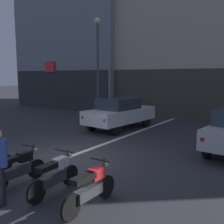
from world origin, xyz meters
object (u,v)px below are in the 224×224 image
(car_white_crossing_near, at_px, (120,112))
(motorcycle_black_row_centre, at_px, (19,168))
(motorcycle_red_row_rightmost, at_px, (91,187))
(street_lamp, at_px, (98,58))
(motorcycle_white_row_right_mid, at_px, (55,175))

(car_white_crossing_near, distance_m, motorcycle_black_row_centre, 7.57)
(car_white_crossing_near, bearing_deg, motorcycle_red_row_rightmost, -61.65)
(street_lamp, distance_m, motorcycle_black_row_centre, 10.23)
(street_lamp, height_order, motorcycle_white_row_right_mid, street_lamp)
(motorcycle_black_row_centre, xyz_separation_m, motorcycle_white_row_right_mid, (1.12, 0.17, 0.00))
(motorcycle_white_row_right_mid, bearing_deg, car_white_crossing_near, 111.22)
(street_lamp, relative_size, motorcycle_black_row_centre, 3.69)
(street_lamp, height_order, motorcycle_red_row_rightmost, street_lamp)
(car_white_crossing_near, distance_m, street_lamp, 4.05)
(motorcycle_black_row_centre, relative_size, motorcycle_white_row_right_mid, 1.00)
(motorcycle_red_row_rightmost, bearing_deg, car_white_crossing_near, 118.35)
(car_white_crossing_near, xyz_separation_m, street_lamp, (-2.45, 1.37, 2.91))
(car_white_crossing_near, xyz_separation_m, motorcycle_white_row_right_mid, (2.79, -7.20, -0.43))
(car_white_crossing_near, xyz_separation_m, motorcycle_red_row_rightmost, (3.92, -7.26, -0.43))
(motorcycle_black_row_centre, distance_m, motorcycle_white_row_right_mid, 1.13)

